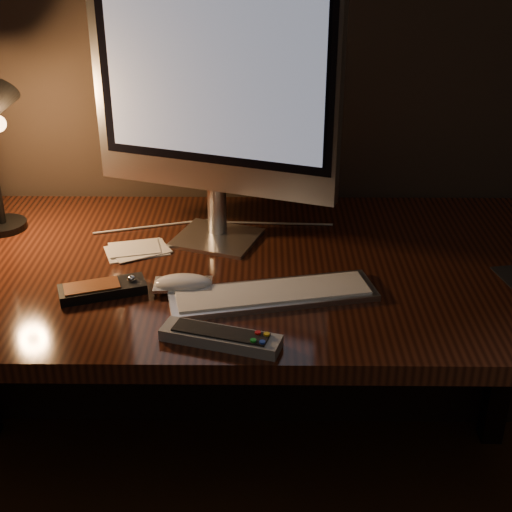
{
  "coord_description": "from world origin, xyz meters",
  "views": [
    {
      "loc": [
        0.07,
        0.51,
        1.44
      ],
      "look_at": [
        0.06,
        1.73,
        0.83
      ],
      "focal_mm": 50.0,
      "sensor_mm": 36.0,
      "label": 1
    }
  ],
  "objects_px": {
    "monitor": "(213,92)",
    "mouse": "(183,285)",
    "keyboard": "(273,294)",
    "tv_remote": "(221,337)",
    "media_remote": "(102,289)",
    "desk": "(232,298)"
  },
  "relations": [
    {
      "from": "tv_remote",
      "to": "mouse",
      "type": "bearing_deg",
      "value": 131.12
    },
    {
      "from": "mouse",
      "to": "tv_remote",
      "type": "distance_m",
      "value": 0.21
    },
    {
      "from": "keyboard",
      "to": "monitor",
      "type": "bearing_deg",
      "value": 103.7
    },
    {
      "from": "keyboard",
      "to": "media_remote",
      "type": "height_order",
      "value": "media_remote"
    },
    {
      "from": "desk",
      "to": "mouse",
      "type": "height_order",
      "value": "mouse"
    },
    {
      "from": "keyboard",
      "to": "mouse",
      "type": "distance_m",
      "value": 0.18
    },
    {
      "from": "keyboard",
      "to": "mouse",
      "type": "height_order",
      "value": "mouse"
    },
    {
      "from": "desk",
      "to": "monitor",
      "type": "height_order",
      "value": "monitor"
    },
    {
      "from": "media_remote",
      "to": "keyboard",
      "type": "bearing_deg",
      "value": -20.9
    },
    {
      "from": "mouse",
      "to": "media_remote",
      "type": "distance_m",
      "value": 0.16
    },
    {
      "from": "media_remote",
      "to": "monitor",
      "type": "bearing_deg",
      "value": 30.59
    },
    {
      "from": "desk",
      "to": "monitor",
      "type": "distance_m",
      "value": 0.47
    },
    {
      "from": "desk",
      "to": "media_remote",
      "type": "xyz_separation_m",
      "value": [
        -0.24,
        -0.21,
        0.14
      ]
    },
    {
      "from": "media_remote",
      "to": "tv_remote",
      "type": "distance_m",
      "value": 0.3
    },
    {
      "from": "monitor",
      "to": "mouse",
      "type": "relative_size",
      "value": 4.97
    },
    {
      "from": "desk",
      "to": "keyboard",
      "type": "xyz_separation_m",
      "value": [
        0.09,
        -0.22,
        0.14
      ]
    },
    {
      "from": "monitor",
      "to": "media_remote",
      "type": "xyz_separation_m",
      "value": [
        -0.21,
        -0.25,
        -0.33
      ]
    },
    {
      "from": "keyboard",
      "to": "tv_remote",
      "type": "bearing_deg",
      "value": -131.94
    },
    {
      "from": "mouse",
      "to": "media_remote",
      "type": "xyz_separation_m",
      "value": [
        -0.16,
        -0.02,
        0.0
      ]
    },
    {
      "from": "monitor",
      "to": "tv_remote",
      "type": "height_order",
      "value": "monitor"
    },
    {
      "from": "keyboard",
      "to": "media_remote",
      "type": "bearing_deg",
      "value": 166.17
    },
    {
      "from": "desk",
      "to": "media_remote",
      "type": "height_order",
      "value": "media_remote"
    }
  ]
}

